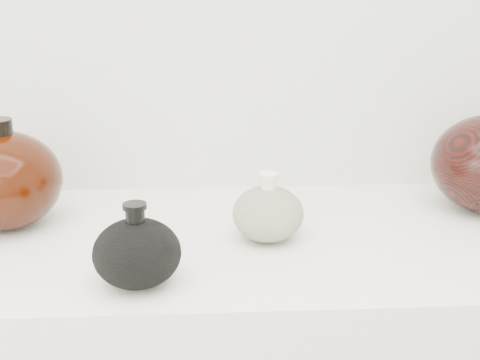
{
  "coord_description": "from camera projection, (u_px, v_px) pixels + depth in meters",
  "views": [
    {
      "loc": [
        -0.03,
        -0.06,
        1.32
      ],
      "look_at": [
        0.03,
        0.92,
        1.01
      ],
      "focal_mm": 50.0,
      "sensor_mm": 36.0,
      "label": 1
    }
  ],
  "objects": [
    {
      "name": "cream_gourd_vase",
      "position": [
        268.0,
        213.0,
        1.06
      ],
      "size": [
        0.12,
        0.12,
        0.11
      ],
      "color": "beige",
      "rests_on": "display_counter"
    },
    {
      "name": "room",
      "position": [
        262.0,
        17.0,
        0.32
      ],
      "size": [
        3.04,
        2.42,
        2.64
      ],
      "color": "#5F5F5F",
      "rests_on": "ground"
    },
    {
      "name": "left_round_pot",
      "position": [
        3.0,
        180.0,
        1.1
      ],
      "size": [
        0.19,
        0.19,
        0.19
      ],
      "color": "black",
      "rests_on": "display_counter"
    },
    {
      "name": "black_gourd_vase",
      "position": [
        137.0,
        252.0,
        0.91
      ],
      "size": [
        0.14,
        0.14,
        0.12
      ],
      "color": "black",
      "rests_on": "display_counter"
    }
  ]
}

